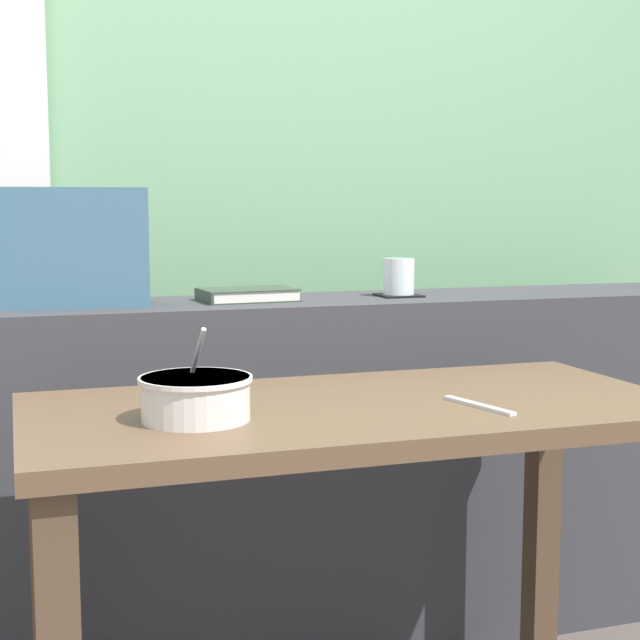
% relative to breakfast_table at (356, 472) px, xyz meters
% --- Properties ---
extents(outdoor_backdrop, '(4.80, 0.08, 2.80)m').
position_rel_breakfast_table_xyz_m(outdoor_backdrop, '(0.03, 1.18, 0.80)').
color(outdoor_backdrop, '#7AAD7F').
rests_on(outdoor_backdrop, ground).
extents(dark_console_ledge, '(2.80, 0.35, 0.86)m').
position_rel_breakfast_table_xyz_m(dark_console_ledge, '(0.03, 0.59, -0.17)').
color(dark_console_ledge, '#38383D').
rests_on(dark_console_ledge, ground).
extents(breakfast_table, '(1.16, 0.56, 0.73)m').
position_rel_breakfast_table_xyz_m(breakfast_table, '(0.00, 0.00, 0.00)').
color(breakfast_table, brown).
rests_on(breakfast_table, ground).
extents(coaster_square, '(0.10, 0.10, 0.00)m').
position_rel_breakfast_table_xyz_m(coaster_square, '(0.33, 0.58, 0.26)').
color(coaster_square, black).
rests_on(coaster_square, dark_console_ledge).
extents(juice_glass, '(0.08, 0.08, 0.09)m').
position_rel_breakfast_table_xyz_m(juice_glass, '(0.33, 0.58, 0.30)').
color(juice_glass, white).
rests_on(juice_glass, coaster_square).
extents(closed_book, '(0.23, 0.16, 0.03)m').
position_rel_breakfast_table_xyz_m(closed_book, '(-0.05, 0.59, 0.27)').
color(closed_book, '#334233').
rests_on(closed_book, dark_console_ledge).
extents(throw_pillow, '(0.33, 0.18, 0.26)m').
position_rel_breakfast_table_xyz_m(throw_pillow, '(-0.44, 0.59, 0.39)').
color(throw_pillow, '#426B84').
rests_on(throw_pillow, dark_console_ledge).
extents(soup_bowl, '(0.19, 0.19, 0.16)m').
position_rel_breakfast_table_xyz_m(soup_bowl, '(-0.30, -0.05, 0.16)').
color(soup_bowl, silver).
rests_on(soup_bowl, breakfast_table).
extents(fork_utensil, '(0.06, 0.17, 0.01)m').
position_rel_breakfast_table_xyz_m(fork_utensil, '(0.19, -0.10, 0.13)').
color(fork_utensil, silver).
rests_on(fork_utensil, breakfast_table).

